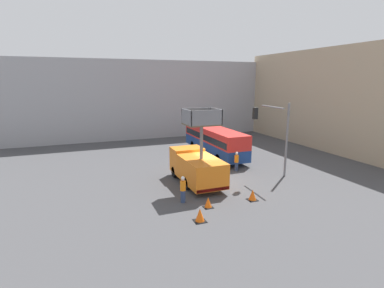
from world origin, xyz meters
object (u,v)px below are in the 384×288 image
(traffic_light_pole, at_px, (276,128))
(road_worker_near_truck, at_px, (183,189))
(road_worker_directing, at_px, (236,161))
(traffic_cone_far_side, at_px, (208,203))
(utility_truck, at_px, (196,165))
(traffic_cone_near_truck, at_px, (253,195))
(traffic_cone_mid_road, at_px, (200,215))
(city_bus, at_px, (214,139))

(traffic_light_pole, distance_m, road_worker_near_truck, 9.65)
(traffic_light_pole, distance_m, road_worker_directing, 4.70)
(traffic_cone_far_side, bearing_deg, road_worker_near_truck, 132.05)
(traffic_light_pole, bearing_deg, utility_truck, 172.52)
(road_worker_near_truck, xyz_separation_m, traffic_cone_far_side, (1.22, -1.35, -0.58))
(road_worker_directing, bearing_deg, traffic_cone_near_truck, 152.34)
(road_worker_directing, height_order, traffic_cone_far_side, road_worker_directing)
(road_worker_directing, bearing_deg, traffic_cone_mid_road, 131.55)
(city_bus, height_order, road_worker_near_truck, city_bus)
(road_worker_near_truck, bearing_deg, traffic_cone_far_side, -104.09)
(utility_truck, bearing_deg, traffic_light_pole, -7.48)
(traffic_light_pole, xyz_separation_m, traffic_cone_mid_road, (-8.82, -5.18, -3.78))
(city_bus, relative_size, road_worker_near_truck, 6.04)
(utility_truck, xyz_separation_m, traffic_cone_far_side, (-0.99, -4.46, -1.17))
(utility_truck, relative_size, traffic_cone_near_truck, 8.19)
(utility_truck, bearing_deg, road_worker_near_truck, -125.46)
(traffic_cone_mid_road, bearing_deg, utility_truck, 69.82)
(traffic_cone_near_truck, height_order, traffic_cone_far_side, traffic_cone_near_truck)
(traffic_cone_near_truck, relative_size, traffic_cone_mid_road, 0.95)
(utility_truck, bearing_deg, traffic_cone_far_side, -102.53)
(city_bus, bearing_deg, traffic_cone_mid_road, 166.10)
(road_worker_directing, relative_size, traffic_cone_far_side, 2.55)
(road_worker_near_truck, bearing_deg, road_worker_directing, -20.14)
(traffic_light_pole, height_order, road_worker_near_truck, traffic_light_pole)
(traffic_cone_mid_road, bearing_deg, road_worker_directing, 49.16)
(traffic_light_pole, height_order, traffic_cone_far_side, traffic_light_pole)
(utility_truck, relative_size, traffic_light_pole, 0.99)
(traffic_cone_far_side, bearing_deg, road_worker_directing, 48.43)
(traffic_light_pole, xyz_separation_m, traffic_cone_far_side, (-7.58, -3.59, -3.83))
(traffic_light_pole, relative_size, road_worker_directing, 3.54)
(road_worker_directing, xyz_separation_m, traffic_cone_far_side, (-5.59, -6.30, -0.54))
(road_worker_directing, xyz_separation_m, traffic_cone_near_truck, (-2.30, -6.30, -0.51))
(traffic_cone_near_truck, distance_m, traffic_cone_far_side, 3.29)
(traffic_light_pole, bearing_deg, city_bus, 99.04)
(road_worker_near_truck, distance_m, road_worker_directing, 8.41)
(city_bus, bearing_deg, road_worker_near_truck, 160.10)
(city_bus, distance_m, traffic_light_pole, 9.11)
(utility_truck, distance_m, traffic_light_pole, 7.16)
(traffic_light_pole, bearing_deg, traffic_cone_mid_road, -149.57)
(road_worker_directing, relative_size, traffic_cone_mid_road, 2.22)
(traffic_light_pole, bearing_deg, traffic_cone_far_side, -154.67)
(traffic_cone_mid_road, bearing_deg, traffic_cone_near_truck, 19.37)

